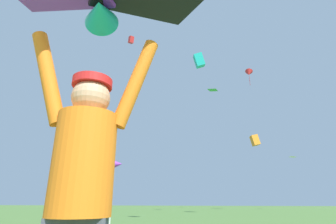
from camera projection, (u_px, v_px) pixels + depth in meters
kite_flyer_person at (81, 194)px, 1.37m from camera, size 0.80×0.43×1.92m
distant_kite_orange_high_left at (255, 140)px, 30.70m from camera, size 1.17×0.94×1.40m
distant_kite_white_mid_right at (293, 157)px, 31.14m from camera, size 1.01×1.01×0.17m
distant_kite_green_overhead_distant at (213, 90)px, 24.28m from camera, size 1.14×1.15×0.27m
distant_kite_teal_low_right at (199, 60)px, 12.40m from camera, size 0.60×0.57×0.77m
distant_kite_red_mid_left at (131, 40)px, 27.91m from camera, size 0.75×0.77×0.84m
distant_kite_red_far_center at (249, 73)px, 32.94m from camera, size 1.14×1.17×2.35m
marker_flag at (117, 169)px, 7.81m from camera, size 0.30×0.24×2.11m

